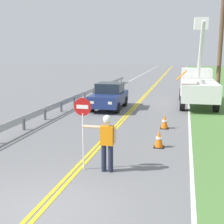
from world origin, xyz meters
TOP-DOWN VIEW (x-y plane):
  - ground_plane at (0.00, 0.00)m, footprint 160.00×160.00m
  - centerline_yellow_left at (-0.09, 20.00)m, footprint 0.11×110.00m
  - centerline_yellow_right at (0.09, 20.00)m, footprint 0.11×110.00m
  - edge_line_right at (3.60, 20.00)m, footprint 0.12×110.00m
  - edge_line_left at (-3.60, 20.00)m, footprint 0.12×110.00m
  - flagger_worker at (0.98, 2.75)m, footprint 1.09×0.25m
  - stop_sign_paddle at (0.21, 2.74)m, footprint 0.56×0.04m
  - utility_bucket_truck at (4.14, 16.10)m, footprint 2.67×6.86m
  - oncoming_sedan_nearest at (-1.53, 13.05)m, footprint 1.95×4.12m
  - utility_pole_near at (5.43, 15.49)m, footprint 1.80×0.28m
  - traffic_cone_lead at (2.37, 5.60)m, footprint 0.40×0.40m
  - traffic_cone_mid at (2.38, 8.65)m, footprint 0.40×0.40m
  - guardrail_left_shoulder at (-4.20, 14.75)m, footprint 0.10×32.00m

SIDE VIEW (x-z plane):
  - ground_plane at x=0.00m, z-range 0.00..0.00m
  - centerline_yellow_left at x=-0.09m, z-range 0.00..0.01m
  - centerline_yellow_right at x=0.09m, z-range 0.00..0.01m
  - edge_line_right at x=3.60m, z-range 0.00..0.01m
  - edge_line_left at x=-3.60m, z-range 0.00..0.01m
  - traffic_cone_lead at x=2.37m, z-range -0.01..0.69m
  - traffic_cone_mid at x=2.38m, z-range -0.01..0.69m
  - guardrail_left_shoulder at x=-4.20m, z-range 0.16..0.87m
  - oncoming_sedan_nearest at x=-1.53m, z-range -0.02..1.68m
  - flagger_worker at x=0.98m, z-range 0.13..1.96m
  - utility_bucket_truck at x=4.14m, z-range -1.55..4.41m
  - stop_sign_paddle at x=0.21m, z-range 0.54..2.87m
  - utility_pole_near at x=5.43m, z-range 0.19..9.13m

